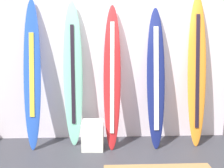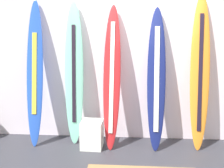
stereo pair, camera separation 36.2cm
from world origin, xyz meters
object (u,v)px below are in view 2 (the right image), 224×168
Objects in this scene: surfboard_cobalt at (35,75)px; display_block_left at (92,134)px; surfboard_sunset at (200,74)px; surfboard_navy at (156,80)px; surfboard_seafoam at (74,75)px; surfboard_crimson at (112,78)px.

display_block_left is (0.88, -0.15, -0.88)m from surfboard_cobalt.
surfboard_sunset is 1.83m from display_block_left.
surfboard_cobalt is 2.46m from surfboard_sunset.
surfboard_cobalt is at bearing 179.24° from surfboard_navy.
surfboard_seafoam is at bearing 176.04° from surfboard_navy.
surfboard_cobalt is at bearing 178.34° from surfboard_crimson.
surfboard_cobalt is 1.83m from surfboard_navy.
surfboard_cobalt is 1.04× the size of surfboard_crimson.
surfboard_sunset is (0.63, 0.04, 0.09)m from surfboard_navy.
surfboard_crimson is at bearing -177.79° from surfboard_sunset.
surfboard_seafoam is at bearing 170.73° from surfboard_crimson.
surfboard_sunset is (1.28, 0.05, 0.08)m from surfboard_crimson.
display_block_left is at bearing -158.93° from surfboard_crimson.
surfboard_sunset is at bearing 5.88° from display_block_left.
surfboard_crimson is 1.28m from surfboard_sunset.
display_block_left is (-0.94, -0.12, -0.82)m from surfboard_navy.
display_block_left is at bearing -174.12° from surfboard_sunset.
surfboard_crimson is 0.65m from surfboard_navy.
surfboard_sunset is (2.46, 0.02, 0.04)m from surfboard_cobalt.
surfboard_seafoam reaches higher than surfboard_navy.
surfboard_sunset is at bearing 0.36° from surfboard_cobalt.
surfboard_cobalt reaches higher than display_block_left.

